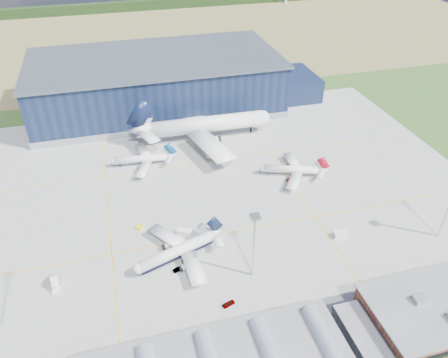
% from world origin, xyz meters
% --- Properties ---
extents(ground, '(600.00, 600.00, 0.00)m').
position_xyz_m(ground, '(0.00, 0.00, 0.00)').
color(ground, '#31511E').
rests_on(ground, ground).
extents(apron, '(220.00, 160.00, 0.08)m').
position_xyz_m(apron, '(0.00, 10.00, 0.03)').
color(apron, gray).
rests_on(apron, ground).
extents(farmland, '(600.00, 220.00, 0.01)m').
position_xyz_m(farmland, '(0.00, 220.00, 0.00)').
color(farmland, olive).
rests_on(farmland, ground).
extents(treeline, '(600.00, 8.00, 8.00)m').
position_xyz_m(treeline, '(0.00, 300.00, 4.00)').
color(treeline, black).
rests_on(treeline, ground).
extents(hangar, '(145.00, 62.00, 26.10)m').
position_xyz_m(hangar, '(2.81, 94.80, 11.62)').
color(hangar, '#101C36').
rests_on(hangar, ground).
extents(light_mast_center, '(2.60, 2.60, 23.00)m').
position_xyz_m(light_mast_center, '(10.00, -30.00, 15.43)').
color(light_mast_center, silver).
rests_on(light_mast_center, ground).
extents(airliner_navy, '(40.72, 40.28, 10.53)m').
position_xyz_m(airliner_navy, '(-10.50, -17.65, 5.27)').
color(airliner_navy, white).
rests_on(airliner_navy, ground).
extents(airliner_red, '(35.72, 35.35, 9.15)m').
position_xyz_m(airliner_red, '(41.48, 16.37, 4.58)').
color(airliner_red, white).
rests_on(airliner_red, ground).
extents(airliner_widebody, '(67.64, 66.25, 21.53)m').
position_xyz_m(airliner_widebody, '(16.78, 55.00, 10.77)').
color(airliner_widebody, white).
rests_on(airliner_widebody, ground).
extents(airliner_regional, '(30.78, 30.24, 9.10)m').
position_xyz_m(airliner_regional, '(-14.93, 40.00, 4.55)').
color(airliner_regional, white).
rests_on(airliner_regional, ground).
extents(gse_tug_b, '(2.89, 3.14, 1.13)m').
position_xyz_m(gse_tug_b, '(-20.15, 0.18, 0.57)').
color(gse_tug_b, yellow).
rests_on(gse_tug_b, ground).
extents(gse_van_a, '(5.32, 4.14, 2.13)m').
position_xyz_m(gse_van_a, '(-6.02, -7.31, 1.07)').
color(gse_van_a, white).
rests_on(gse_van_a, ground).
extents(gse_van_b, '(5.36, 4.50, 2.25)m').
position_xyz_m(gse_van_b, '(15.53, 42.37, 1.13)').
color(gse_van_b, white).
rests_on(gse_van_b, ground).
extents(gse_tug_c, '(3.16, 4.08, 1.57)m').
position_xyz_m(gse_tug_c, '(44.04, 22.18, 0.79)').
color(gse_tug_c, yellow).
rests_on(gse_tug_c, ground).
extents(gse_van_c, '(4.86, 2.64, 2.25)m').
position_xyz_m(gse_van_c, '(43.47, -21.78, 1.12)').
color(gse_van_c, white).
rests_on(gse_van_c, ground).
extents(airstair, '(2.42, 5.05, 3.12)m').
position_xyz_m(airstair, '(-46.30, -18.79, 1.56)').
color(airstair, white).
rests_on(airstair, ground).
extents(car_a, '(4.06, 2.66, 1.29)m').
position_xyz_m(car_a, '(0.19, -39.00, 0.64)').
color(car_a, '#99999E').
rests_on(car_a, ground).
extents(car_b, '(3.67, 2.04, 1.14)m').
position_xyz_m(car_b, '(-10.88, -22.51, 0.57)').
color(car_b, '#99999E').
rests_on(car_b, ground).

